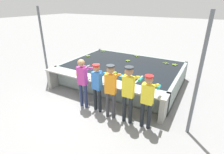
{
  "coord_description": "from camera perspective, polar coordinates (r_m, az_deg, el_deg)",
  "views": [
    {
      "loc": [
        3.19,
        -4.34,
        3.33
      ],
      "look_at": [
        0.0,
        1.2,
        0.58
      ],
      "focal_mm": 28.0,
      "sensor_mm": 36.0,
      "label": 1
    }
  ],
  "objects": [
    {
      "name": "banana_bunch_floating_1",
      "position": [
        8.11,
        17.21,
        4.34
      ],
      "size": [
        0.28,
        0.28,
        0.08
      ],
      "color": "#7FAD33",
      "rests_on": "wash_tank"
    },
    {
      "name": "banana_bunch_floating_3",
      "position": [
        8.13,
        5.21,
        5.35
      ],
      "size": [
        0.28,
        0.27,
        0.08
      ],
      "color": "#8CB738",
      "rests_on": "wash_tank"
    },
    {
      "name": "banana_bunch_floating_6",
      "position": [
        9.74,
        -3.01,
        8.43
      ],
      "size": [
        0.28,
        0.27,
        0.08
      ],
      "color": "#75A333",
      "rests_on": "wash_tank"
    },
    {
      "name": "banana_bunch_floating_5",
      "position": [
        8.93,
        8.1,
        6.87
      ],
      "size": [
        0.26,
        0.28,
        0.08
      ],
      "color": "#93BC3D",
      "rests_on": "wash_tank"
    },
    {
      "name": "banana_bunch_floating_0",
      "position": [
        6.72,
        0.62,
        1.56
      ],
      "size": [
        0.28,
        0.28,
        0.08
      ],
      "color": "#93BC3D",
      "rests_on": "wash_tank"
    },
    {
      "name": "worker_0",
      "position": [
        5.77,
        -9.46,
        -0.62
      ],
      "size": [
        0.41,
        0.72,
        1.7
      ],
      "color": "navy",
      "rests_on": "ground"
    },
    {
      "name": "knife_0",
      "position": [
        6.34,
        -7.5,
        -0.09
      ],
      "size": [
        0.27,
        0.26,
        0.02
      ],
      "color": "silver",
      "rests_on": "work_ledge"
    },
    {
      "name": "banana_bunch_floating_2",
      "position": [
        8.93,
        -7.85,
        6.87
      ],
      "size": [
        0.27,
        0.28,
        0.08
      ],
      "color": "#93BC3D",
      "rests_on": "wash_tank"
    },
    {
      "name": "work_ledge",
      "position": [
        6.2,
        -4.51,
        -2.89
      ],
      "size": [
        4.84,
        0.45,
        0.83
      ],
      "color": "#9E9E99",
      "rests_on": "ground"
    },
    {
      "name": "worker_2",
      "position": [
        5.13,
        -0.35,
        -3.1
      ],
      "size": [
        0.47,
        0.74,
        1.72
      ],
      "color": "#38383D",
      "rests_on": "ground"
    },
    {
      "name": "worker_4",
      "position": [
        4.84,
        11.58,
        -6.38
      ],
      "size": [
        0.41,
        0.71,
        1.61
      ],
      "color": "#1E2328",
      "rests_on": "ground"
    },
    {
      "name": "ground_plane",
      "position": [
        6.33,
        -5.49,
        -8.59
      ],
      "size": [
        80.0,
        80.0,
        0.0
      ],
      "primitive_type": "plane",
      "color": "gray",
      "rests_on": "ground"
    },
    {
      "name": "support_post_left",
      "position": [
        8.19,
        -21.45,
        9.47
      ],
      "size": [
        0.09,
        0.09,
        3.2
      ],
      "color": "slate",
      "rests_on": "ground"
    },
    {
      "name": "banana_bunch_floating_4",
      "position": [
        8.04,
        19.77,
        3.84
      ],
      "size": [
        0.28,
        0.27,
        0.08
      ],
      "color": "#9EC642",
      "rests_on": "wash_tank"
    },
    {
      "name": "wash_tank",
      "position": [
        7.82,
        3.56,
        1.28
      ],
      "size": [
        4.84,
        3.47,
        0.83
      ],
      "color": "gray",
      "rests_on": "ground"
    },
    {
      "name": "support_post_right",
      "position": [
        4.74,
        26.33,
        -0.69
      ],
      "size": [
        0.09,
        0.09,
        3.2
      ],
      "color": "slate",
      "rests_on": "ground"
    },
    {
      "name": "worker_3",
      "position": [
        4.92,
        5.46,
        -4.02
      ],
      "size": [
        0.41,
        0.73,
        1.76
      ],
      "color": "#1E2328",
      "rests_on": "ground"
    },
    {
      "name": "banana_bunch_ledge_0",
      "position": [
        6.68,
        -11.21,
        0.99
      ],
      "size": [
        0.28,
        0.27,
        0.08
      ],
      "color": "#93BC3D",
      "rests_on": "work_ledge"
    },
    {
      "name": "worker_1",
      "position": [
        5.5,
        -4.7,
        -2.13
      ],
      "size": [
        0.48,
        0.74,
        1.62
      ],
      "color": "#1E2328",
      "rests_on": "ground"
    }
  ]
}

